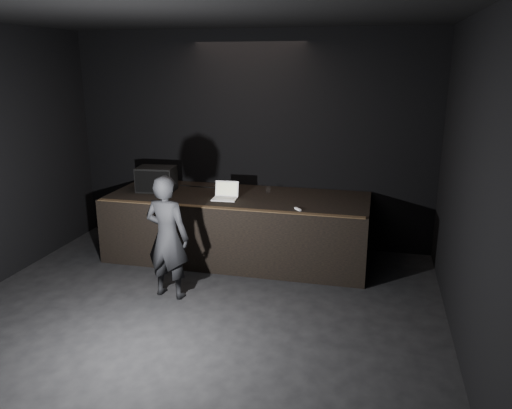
{
  "coord_description": "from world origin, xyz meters",
  "views": [
    {
      "loc": [
        2.03,
        -4.43,
        2.97
      ],
      "look_at": [
        0.39,
        2.3,
        1.01
      ],
      "focal_mm": 35.0,
      "sensor_mm": 36.0,
      "label": 1
    }
  ],
  "objects_px": {
    "laptop": "(226,194)",
    "beer_can": "(218,192)",
    "stage_riser": "(238,227)",
    "person": "(167,237)",
    "stage_monitor": "(156,179)"
  },
  "relations": [
    {
      "from": "stage_riser",
      "to": "stage_monitor",
      "type": "height_order",
      "value": "stage_monitor"
    },
    {
      "from": "stage_monitor",
      "to": "laptop",
      "type": "distance_m",
      "value": 1.23
    },
    {
      "from": "laptop",
      "to": "person",
      "type": "relative_size",
      "value": 0.23
    },
    {
      "from": "laptop",
      "to": "person",
      "type": "distance_m",
      "value": 1.43
    },
    {
      "from": "stage_monitor",
      "to": "laptop",
      "type": "relative_size",
      "value": 1.67
    },
    {
      "from": "stage_monitor",
      "to": "laptop",
      "type": "bearing_deg",
      "value": -14.76
    },
    {
      "from": "stage_monitor",
      "to": "person",
      "type": "height_order",
      "value": "person"
    },
    {
      "from": "stage_monitor",
      "to": "beer_can",
      "type": "relative_size",
      "value": 4.34
    },
    {
      "from": "stage_monitor",
      "to": "beer_can",
      "type": "bearing_deg",
      "value": -10.39
    },
    {
      "from": "beer_can",
      "to": "stage_riser",
      "type": "bearing_deg",
      "value": 15.55
    },
    {
      "from": "stage_riser",
      "to": "beer_can",
      "type": "height_order",
      "value": "beer_can"
    },
    {
      "from": "laptop",
      "to": "beer_can",
      "type": "bearing_deg",
      "value": 142.08
    },
    {
      "from": "beer_can",
      "to": "person",
      "type": "distance_m",
      "value": 1.5
    },
    {
      "from": "stage_riser",
      "to": "person",
      "type": "relative_size",
      "value": 2.45
    },
    {
      "from": "laptop",
      "to": "beer_can",
      "type": "height_order",
      "value": "laptop"
    }
  ]
}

